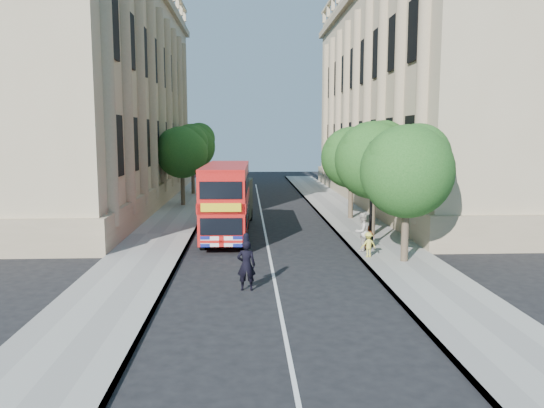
{
  "coord_description": "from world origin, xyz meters",
  "views": [
    {
      "loc": [
        -1.06,
        -19.27,
        5.61
      ],
      "look_at": [
        0.16,
        5.73,
        2.3
      ],
      "focal_mm": 35.0,
      "sensor_mm": 36.0,
      "label": 1
    }
  ],
  "objects": [
    {
      "name": "child_a",
      "position": [
        4.72,
        5.41,
        0.71
      ],
      "size": [
        0.73,
        0.41,
        1.17
      ],
      "primitive_type": "imported",
      "rotation": [
        0.0,
        0.0,
        2.95
      ],
      "color": "#CB5523",
      "rests_on": "pavement_right"
    },
    {
      "name": "pavement_right",
      "position": [
        5.75,
        10.0,
        0.06
      ],
      "size": [
        3.5,
        80.0,
        0.12
      ],
      "primitive_type": "cube",
      "color": "gray",
      "rests_on": "ground"
    },
    {
      "name": "lamp_post",
      "position": [
        5.0,
        6.0,
        2.51
      ],
      "size": [
        0.32,
        0.32,
        5.16
      ],
      "color": "black",
      "rests_on": "pavement_right"
    },
    {
      "name": "woman_pedestrian",
      "position": [
        4.4,
        5.13,
        1.03
      ],
      "size": [
        1.12,
        1.07,
        1.82
      ],
      "primitive_type": "imported",
      "rotation": [
        0.0,
        0.0,
        3.74
      ],
      "color": "beige",
      "rests_on": "pavement_right"
    },
    {
      "name": "tree_left_far",
      "position": [
        -5.96,
        22.03,
        4.44
      ],
      "size": [
        4.0,
        4.0,
        6.3
      ],
      "color": "#473828",
      "rests_on": "ground"
    },
    {
      "name": "double_decker_bus",
      "position": [
        -2.13,
        9.13,
        2.16
      ],
      "size": [
        2.47,
        8.52,
        3.9
      ],
      "rotation": [
        0.0,
        0.0,
        -0.03
      ],
      "color": "red",
      "rests_on": "ground"
    },
    {
      "name": "building_right",
      "position": [
        13.8,
        24.0,
        9.0
      ],
      "size": [
        12.0,
        38.0,
        18.0
      ],
      "primitive_type": "cube",
      "color": "tan",
      "rests_on": "ground"
    },
    {
      "name": "child_b",
      "position": [
        4.4,
        3.82,
        0.69
      ],
      "size": [
        0.81,
        0.57,
        1.14
      ],
      "primitive_type": "imported",
      "rotation": [
        0.0,
        0.0,
        3.36
      ],
      "color": "#D7CC49",
      "rests_on": "pavement_right"
    },
    {
      "name": "building_left",
      "position": [
        -13.8,
        24.0,
        9.0
      ],
      "size": [
        12.0,
        38.0,
        18.0
      ],
      "primitive_type": "cube",
      "color": "tan",
      "rests_on": "ground"
    },
    {
      "name": "tree_right_mid",
      "position": [
        5.84,
        9.03,
        4.45
      ],
      "size": [
        4.2,
        4.2,
        6.37
      ],
      "color": "#473828",
      "rests_on": "ground"
    },
    {
      "name": "tree_right_near",
      "position": [
        5.84,
        3.03,
        4.25
      ],
      "size": [
        4.0,
        4.0,
        6.08
      ],
      "color": "#473828",
      "rests_on": "ground"
    },
    {
      "name": "tree_right_far",
      "position": [
        5.84,
        15.03,
        4.31
      ],
      "size": [
        4.0,
        4.0,
        6.15
      ],
      "color": "#473828",
      "rests_on": "ground"
    },
    {
      "name": "ground",
      "position": [
        0.0,
        0.0,
        0.0
      ],
      "size": [
        120.0,
        120.0,
        0.0
      ],
      "primitive_type": "plane",
      "color": "black",
      "rests_on": "ground"
    },
    {
      "name": "pavement_left",
      "position": [
        -5.75,
        10.0,
        0.06
      ],
      "size": [
        3.5,
        80.0,
        0.12
      ],
      "primitive_type": "cube",
      "color": "gray",
      "rests_on": "ground"
    },
    {
      "name": "box_van",
      "position": [
        -1.84,
        13.4,
        1.35
      ],
      "size": [
        2.38,
        4.98,
        2.76
      ],
      "rotation": [
        0.0,
        0.0,
        -0.09
      ],
      "color": "black",
      "rests_on": "ground"
    },
    {
      "name": "police_constable",
      "position": [
        -1.08,
        -0.63,
        0.92
      ],
      "size": [
        0.68,
        0.46,
        1.84
      ],
      "primitive_type": "imported",
      "rotation": [
        0.0,
        0.0,
        3.12
      ],
      "color": "black",
      "rests_on": "ground"
    },
    {
      "name": "tree_left_back",
      "position": [
        -5.96,
        30.03,
        4.71
      ],
      "size": [
        4.2,
        4.2,
        6.65
      ],
      "color": "#473828",
      "rests_on": "ground"
    }
  ]
}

